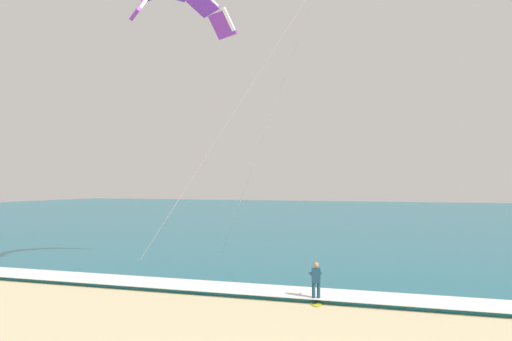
# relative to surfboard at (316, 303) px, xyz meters

# --- Properties ---
(sea) EXTENTS (200.00, 120.00, 0.20)m
(sea) POSITION_rel_surfboard_xyz_m (2.25, 60.05, 0.07)
(sea) COLOR #146075
(sea) RESTS_ON ground
(surf_foam) EXTENTS (200.00, 2.55, 0.04)m
(surf_foam) POSITION_rel_surfboard_xyz_m (2.25, 1.05, 0.19)
(surf_foam) COLOR white
(surf_foam) RESTS_ON sea
(surfboard) EXTENTS (0.89, 1.47, 0.09)m
(surfboard) POSITION_rel_surfboard_xyz_m (0.00, 0.00, 0.00)
(surfboard) COLOR yellow
(surfboard) RESTS_ON ground
(kitesurfer) EXTENTS (0.64, 0.63, 1.69)m
(kitesurfer) POSITION_rel_surfboard_xyz_m (-0.01, 0.02, 0.91)
(kitesurfer) COLOR #143347
(kitesurfer) RESTS_ON ground
(kite_primary) EXTENTS (9.82, 6.22, 13.86)m
(kite_primary) POSITION_rel_surfboard_xyz_m (-8.04, 3.71, 14.04)
(kite_primary) COLOR purple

